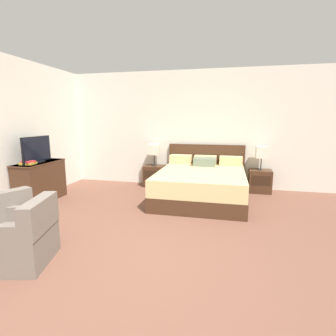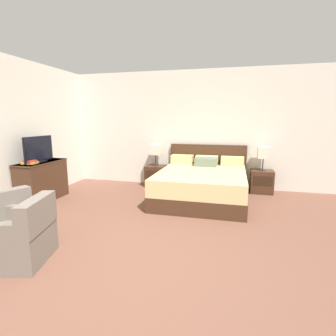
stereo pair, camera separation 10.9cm
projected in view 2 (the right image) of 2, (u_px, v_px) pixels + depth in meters
The scene contains 13 objects.
ground_plane at pixel (125, 268), 2.91m from camera, with size 11.64×11.64×0.00m, color brown.
wall_back at pixel (188, 129), 6.38m from camera, with size 6.99×0.06×2.78m, color silver.
wall_left at pixel (14, 132), 4.92m from camera, with size 0.06×5.68×2.78m, color silver.
bed at pixel (202, 184), 5.41m from camera, with size 1.80×2.14×1.04m.
nightstand_left at pixel (156, 176), 6.48m from camera, with size 0.49×0.40×0.51m.
nightstand_right at pixel (262, 182), 5.88m from camera, with size 0.49×0.40×0.51m.
table_lamp_left at pixel (156, 150), 6.37m from camera, with size 0.25×0.25×0.53m.
table_lamp_right at pixel (264, 153), 5.76m from camera, with size 0.25×0.25×0.53m.
dresser at pixel (42, 180), 5.31m from camera, with size 0.47×1.08×0.80m.
tv at pixel (39, 150), 5.18m from camera, with size 0.18×0.76×0.51m.
book_red_cover at pixel (30, 163), 4.97m from camera, with size 0.25×0.20×0.04m, color gold.
book_blue_cover at pixel (30, 161), 4.97m from camera, with size 0.19×0.18×0.03m, color #B7282D.
armchair_companion at pixel (19, 238), 3.01m from camera, with size 0.84×0.83×0.76m.
Camera 2 is at (1.12, -2.45, 1.63)m, focal length 28.00 mm.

